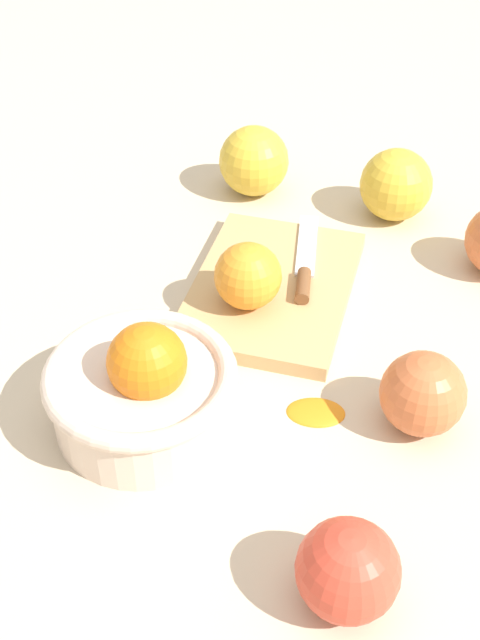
{
  "coord_description": "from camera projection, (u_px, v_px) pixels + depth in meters",
  "views": [
    {
      "loc": [
        -0.56,
        -0.15,
        0.53
      ],
      "look_at": [
        -0.03,
        0.06,
        0.04
      ],
      "focal_mm": 46.18,
      "sensor_mm": 36.0,
      "label": 1
    }
  ],
  "objects": [
    {
      "name": "ground_plane",
      "position": [
        315.0,
        348.0,
        0.78
      ],
      "size": [
        2.4,
        2.4,
        0.0
      ],
      "primitive_type": "plane",
      "color": "beige"
    },
    {
      "name": "apple_mid_right",
      "position": [
        396.0,
        185.0,
        0.93
      ],
      "size": [
        0.08,
        0.08,
        0.08
      ],
      "primitive_type": "sphere",
      "color": "gold",
      "rests_on": "ground_plane"
    },
    {
      "name": "apple_front_left",
      "position": [
        423.0,
        394.0,
        0.69
      ],
      "size": [
        0.07,
        0.07,
        0.07
      ],
      "primitive_type": "sphere",
      "color": "#CC6638",
      "rests_on": "ground_plane"
    },
    {
      "name": "apple_back_right",
      "position": [
        254.0,
        161.0,
        0.97
      ],
      "size": [
        0.08,
        0.08,
        0.08
      ],
      "primitive_type": "sphere",
      "color": "gold",
      "rests_on": "ground_plane"
    },
    {
      "name": "cutting_board",
      "position": [
        272.0,
        288.0,
        0.84
      ],
      "size": [
        0.24,
        0.18,
        0.02
      ],
      "primitive_type": "cube",
      "rotation": [
        0.0,
        0.0,
        0.12
      ],
      "color": "tan",
      "rests_on": "ground_plane"
    },
    {
      "name": "knife",
      "position": [
        305.0,
        268.0,
        0.85
      ],
      "size": [
        0.15,
        0.06,
        0.01
      ],
      "color": "silver",
      "rests_on": "cutting_board"
    },
    {
      "name": "citrus_peel",
      "position": [
        316.0,
        410.0,
        0.72
      ],
      "size": [
        0.05,
        0.06,
        0.01
      ],
      "primitive_type": "ellipsoid",
      "rotation": [
        0.0,
        0.0,
        5.03
      ],
      "color": "orange",
      "rests_on": "ground_plane"
    },
    {
      "name": "bowl",
      "position": [
        143.0,
        389.0,
        0.69
      ],
      "size": [
        0.16,
        0.16,
        0.1
      ],
      "color": "beige",
      "rests_on": "ground_plane"
    },
    {
      "name": "orange_on_board",
      "position": [
        248.0,
        276.0,
        0.79
      ],
      "size": [
        0.07,
        0.07,
        0.07
      ],
      "primitive_type": "sphere",
      "color": "orange",
      "rests_on": "cutting_board"
    },
    {
      "name": "apple_front_left_2",
      "position": [
        348.0,
        570.0,
        0.56
      ],
      "size": [
        0.07,
        0.07,
        0.07
      ],
      "primitive_type": "sphere",
      "color": "#D6422D",
      "rests_on": "ground_plane"
    }
  ]
}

